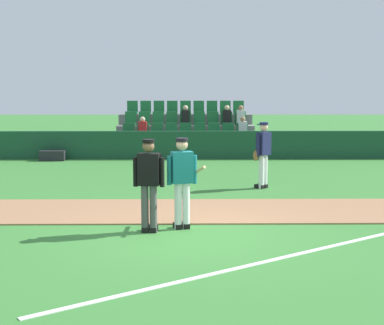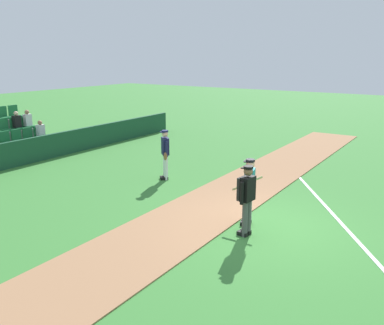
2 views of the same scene
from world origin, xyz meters
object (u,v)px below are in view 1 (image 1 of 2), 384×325
object	(u,v)px
batter_teal_jersey	(182,179)
umpire_home_plate	(149,180)
equipment_bag	(52,156)
runner_navy_jersey	(263,152)

from	to	relation	value
batter_teal_jersey	umpire_home_plate	distance (m)	0.66
batter_teal_jersey	equipment_bag	distance (m)	10.88
umpire_home_plate	equipment_bag	xyz separation A→B (m)	(-4.13, 9.99, -0.82)
batter_teal_jersey	umpire_home_plate	size ratio (longest dim) A/B	1.00
umpire_home_plate	runner_navy_jersey	size ratio (longest dim) A/B	1.00
umpire_home_plate	batter_teal_jersey	bearing A→B (deg)	20.26
runner_navy_jersey	equipment_bag	distance (m)	8.84
batter_teal_jersey	runner_navy_jersey	size ratio (longest dim) A/B	1.00
runner_navy_jersey	equipment_bag	world-z (taller)	runner_navy_jersey
equipment_bag	batter_teal_jersey	bearing A→B (deg)	-64.08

